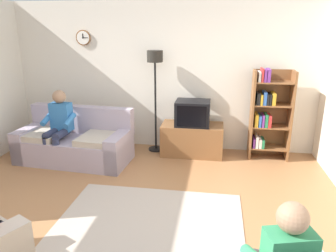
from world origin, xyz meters
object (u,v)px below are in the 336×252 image
tv_stand (192,139)px  bookshelf (268,113)px  floor_lamp (155,73)px  person_on_couch (59,123)px  tv (193,113)px  couch (75,143)px

tv_stand → bookshelf: size_ratio=0.69×
floor_lamp → person_on_couch: (-1.50, -0.80, -0.75)m
floor_lamp → tv: bearing=-10.1°
couch → tv: (1.98, 0.57, 0.47)m
tv_stand → floor_lamp: floor_lamp is taller
couch → floor_lamp: (1.29, 0.69, 1.14)m
couch → person_on_couch: bearing=-152.8°
tv → person_on_couch: 2.30m
tv → bookshelf: (1.29, 0.09, 0.03)m
bookshelf → floor_lamp: floor_lamp is taller
tv_stand → tv: (-0.00, -0.02, 0.50)m
tv_stand → bookshelf: bearing=3.1°
tv_stand → floor_lamp: size_ratio=0.59×
tv_stand → tv: tv is taller
bookshelf → person_on_couch: (-3.49, -0.77, -0.12)m
couch → person_on_couch: 0.45m
floor_lamp → person_on_couch: size_ratio=1.49×
tv_stand → tv: bearing=-90.0°
tv_stand → person_on_couch: person_on_couch is taller
couch → tv_stand: (1.98, 0.59, -0.03)m
tv_stand → person_on_couch: 2.34m
tv → bookshelf: bookshelf is taller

